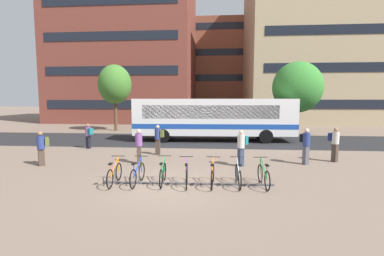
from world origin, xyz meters
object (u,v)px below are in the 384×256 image
object	(u,v)px
parked_bicycle_green_2	(163,174)
commuter_olive_pack_3	(42,146)
parked_bicycle_orange_4	(213,175)
commuter_olive_pack_0	(158,138)
parked_bicycle_blue_1	(138,174)
commuter_teal_pack_1	(241,145)
commuter_maroon_pack_4	(139,144)
parked_bicycle_green_6	(264,176)
street_tree_0	(115,84)
parked_bicycle_orange_0	(114,174)
city_bus	(215,118)
parked_bicycle_purple_3	(186,175)
commuter_navy_pack_5	(335,142)
commuter_black_pack_6	(306,144)
parked_bicycle_silver_5	(238,175)
street_tree_1	(297,87)
commuter_teal_pack_2	(88,134)

from	to	relation	value
parked_bicycle_green_2	commuter_olive_pack_3	bearing A→B (deg)	65.94
parked_bicycle_orange_4	commuter_olive_pack_0	bearing A→B (deg)	32.06
commuter_olive_pack_0	parked_bicycle_blue_1	bearing A→B (deg)	94.74
commuter_teal_pack_1	commuter_maroon_pack_4	size ratio (longest dim) A/B	1.01
parked_bicycle_blue_1	commuter_teal_pack_1	size ratio (longest dim) A/B	0.99
parked_bicycle_green_6	street_tree_0	xyz separation A→B (m)	(-11.81, 17.27, 4.24)
parked_bicycle_orange_0	commuter_olive_pack_0	world-z (taller)	commuter_olive_pack_0
parked_bicycle_blue_1	city_bus	bearing A→B (deg)	-11.43
parked_bicycle_blue_1	parked_bicycle_purple_3	xyz separation A→B (m)	(1.83, 0.03, 0.00)
commuter_maroon_pack_4	commuter_navy_pack_5	distance (m)	9.89
commuter_olive_pack_0	commuter_maroon_pack_4	bearing A→B (deg)	78.36
parked_bicycle_orange_0	parked_bicycle_blue_1	xyz separation A→B (m)	(0.86, 0.07, 0.00)
commuter_navy_pack_5	street_tree_0	distance (m)	20.90
city_bus	commuter_teal_pack_1	size ratio (longest dim) A/B	6.97
commuter_navy_pack_5	city_bus	bearing A→B (deg)	-168.02
parked_bicycle_blue_1	parked_bicycle_orange_4	size ratio (longest dim) A/B	1.00
commuter_black_pack_6	parked_bicycle_silver_5	bearing A→B (deg)	-63.15
parked_bicycle_orange_4	commuter_olive_pack_0	xyz separation A→B (m)	(-3.16, 5.55, 0.61)
parked_bicycle_silver_5	commuter_olive_pack_0	world-z (taller)	commuter_olive_pack_0
commuter_maroon_pack_4	parked_bicycle_blue_1	bearing A→B (deg)	-2.71
street_tree_0	street_tree_1	bearing A→B (deg)	-9.69
parked_bicycle_blue_1	commuter_black_pack_6	world-z (taller)	commuter_black_pack_6
parked_bicycle_green_2	parked_bicycle_green_6	distance (m)	3.73
parked_bicycle_orange_4	street_tree_1	bearing A→B (deg)	-23.37
parked_bicycle_orange_4	parked_bicycle_green_6	distance (m)	1.87
city_bus	commuter_teal_pack_1	world-z (taller)	city_bus
parked_bicycle_orange_0	parked_bicycle_silver_5	world-z (taller)	same
parked_bicycle_orange_0	commuter_maroon_pack_4	world-z (taller)	commuter_maroon_pack_4
commuter_teal_pack_2	street_tree_0	bearing A→B (deg)	-53.12
parked_bicycle_green_2	commuter_olive_pack_0	bearing A→B (deg)	10.18
city_bus	commuter_olive_pack_3	size ratio (longest dim) A/B	7.26
parked_bicycle_blue_1	commuter_teal_pack_2	xyz separation A→B (m)	(-5.26, 7.25, 0.54)
commuter_olive_pack_0	commuter_maroon_pack_4	world-z (taller)	commuter_maroon_pack_4
parked_bicycle_purple_3	commuter_navy_pack_5	distance (m)	8.47
parked_bicycle_green_6	street_tree_1	xyz separation A→B (m)	(5.12, 14.38, 3.78)
commuter_teal_pack_1	commuter_maroon_pack_4	bearing A→B (deg)	-41.57
parked_bicycle_silver_5	commuter_teal_pack_2	bearing A→B (deg)	49.60
commuter_maroon_pack_4	parked_bicycle_orange_4	bearing A→B (deg)	30.91
parked_bicycle_green_6	parked_bicycle_purple_3	bearing A→B (deg)	87.65
parked_bicycle_orange_0	parked_bicycle_purple_3	bearing A→B (deg)	-89.62
city_bus	parked_bicycle_orange_0	xyz separation A→B (m)	(-3.68, -11.44, -1.39)
parked_bicycle_blue_1	parked_bicycle_green_2	bearing A→B (deg)	-81.00
parked_bicycle_purple_3	parked_bicycle_silver_5	world-z (taller)	same
parked_bicycle_orange_4	commuter_olive_pack_3	size ratio (longest dim) A/B	1.03
parked_bicycle_green_6	commuter_olive_pack_0	xyz separation A→B (m)	(-5.03, 5.45, 0.61)
parked_bicycle_orange_0	commuter_navy_pack_5	distance (m)	10.87
commuter_black_pack_6	commuter_maroon_pack_4	bearing A→B (deg)	-105.88
city_bus	street_tree_0	size ratio (longest dim) A/B	1.84
parked_bicycle_green_2	commuter_olive_pack_0	world-z (taller)	commuter_olive_pack_0
commuter_black_pack_6	street_tree_1	bearing A→B (deg)	147.29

